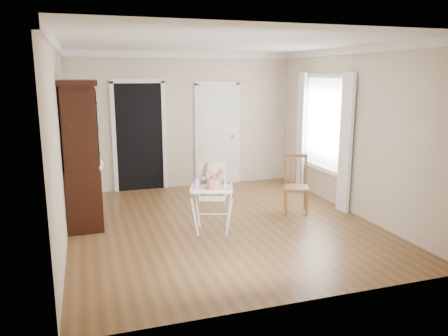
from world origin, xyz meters
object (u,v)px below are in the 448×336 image
object	(u,v)px
china_cabinet	(82,153)
high_chair	(212,189)
cake	(214,185)
sippy_cup	(197,181)
dining_chair	(296,186)

from	to	relation	value
china_cabinet	high_chair	bearing A→B (deg)	-30.17
cake	sippy_cup	distance (m)	0.28
high_chair	cake	bearing A→B (deg)	-81.82
cake	china_cabinet	xyz separation A→B (m)	(-1.71, 1.30, 0.32)
sippy_cup	china_cabinet	xyz separation A→B (m)	(-1.52, 1.09, 0.30)
sippy_cup	china_cabinet	size ratio (longest dim) A/B	0.08
sippy_cup	china_cabinet	bearing A→B (deg)	144.36
china_cabinet	dining_chair	bearing A→B (deg)	-9.30
china_cabinet	dining_chair	distance (m)	3.46
cake	dining_chair	world-z (taller)	dining_chair
high_chair	dining_chair	world-z (taller)	high_chair
high_chair	china_cabinet	xyz separation A→B (m)	(-1.76, 1.03, 0.45)
high_chair	china_cabinet	distance (m)	2.09
cake	china_cabinet	bearing A→B (deg)	142.91
sippy_cup	high_chair	bearing A→B (deg)	14.85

